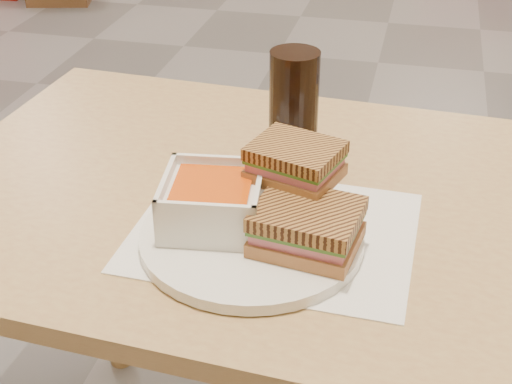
% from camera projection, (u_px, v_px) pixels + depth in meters
% --- Properties ---
extents(main_table, '(1.24, 0.77, 0.75)m').
position_uv_depth(main_table, '(327.00, 265.00, 1.08)').
color(main_table, tan).
rests_on(main_table, ground).
extents(tray_liner, '(0.37, 0.30, 0.00)m').
position_uv_depth(tray_liner, '(274.00, 231.00, 0.95)').
color(tray_liner, white).
rests_on(tray_liner, main_table).
extents(plate, '(0.29, 0.29, 0.02)m').
position_uv_depth(plate, '(252.00, 237.00, 0.93)').
color(plate, white).
rests_on(plate, tray_liner).
extents(soup_bowl, '(0.14, 0.14, 0.07)m').
position_uv_depth(soup_bowl, '(213.00, 204.00, 0.93)').
color(soup_bowl, white).
rests_on(soup_bowl, plate).
extents(panini_lower, '(0.14, 0.12, 0.06)m').
position_uv_depth(panini_lower, '(307.00, 227.00, 0.88)').
color(panini_lower, '#A26E3D').
rests_on(panini_lower, plate).
extents(panini_upper, '(0.13, 0.12, 0.05)m').
position_uv_depth(panini_upper, '(295.00, 162.00, 0.93)').
color(panini_upper, '#A26E3D').
rests_on(panini_upper, panini_lower).
extents(cola_glass, '(0.08, 0.08, 0.16)m').
position_uv_depth(cola_glass, '(294.00, 103.00, 1.11)').
color(cola_glass, black).
rests_on(cola_glass, main_table).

